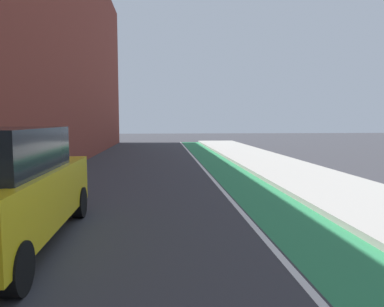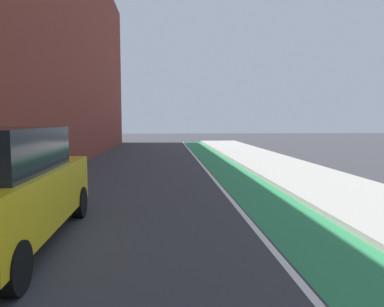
{
  "view_description": "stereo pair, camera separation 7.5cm",
  "coord_description": "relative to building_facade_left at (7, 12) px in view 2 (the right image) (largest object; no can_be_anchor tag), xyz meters",
  "views": [
    {
      "loc": [
        0.08,
        5.22,
        2.1
      ],
      "look_at": [
        0.78,
        13.4,
        1.33
      ],
      "focal_mm": 33.33,
      "sensor_mm": 36.0,
      "label": 1
    },
    {
      "loc": [
        0.15,
        5.21,
        2.1
      ],
      "look_at": [
        0.78,
        13.4,
        1.33
      ],
      "focal_mm": 33.33,
      "sensor_mm": 36.0,
      "label": 2
    }
  ],
  "objects": [
    {
      "name": "ground_plane",
      "position": [
        5.39,
        -1.98,
        -5.91
      ],
      "size": [
        90.96,
        90.96,
        0.0
      ],
      "primitive_type": "plane",
      "color": "#38383D"
    },
    {
      "name": "sidewalk_right",
      "position": [
        10.65,
        0.02,
        -5.84
      ],
      "size": [
        3.32,
        41.34,
        0.14
      ],
      "primitive_type": "cube",
      "color": "#A8A59E",
      "rests_on": "ground"
    },
    {
      "name": "lane_divider_stripe",
      "position": [
        7.29,
        0.02,
        -5.91
      ],
      "size": [
        0.12,
        41.34,
        0.0
      ],
      "primitive_type": "cube",
      "color": "white",
      "rests_on": "ground"
    },
    {
      "name": "building_facade_left",
      "position": [
        0.0,
        0.0,
        0.0
      ],
      "size": [
        4.15,
        41.34,
        11.83
      ],
      "color": "brown",
      "rests_on": "ground"
    },
    {
      "name": "bike_lane_paint",
      "position": [
        8.19,
        0.02,
        -5.91
      ],
      "size": [
        1.6,
        41.34,
        0.0
      ],
      "primitive_type": "cube",
      "color": "#2D8451",
      "rests_on": "ground"
    }
  ]
}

